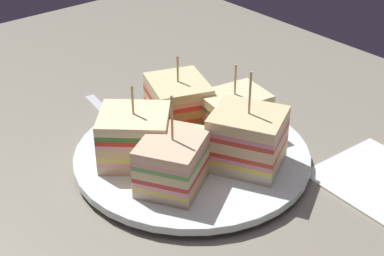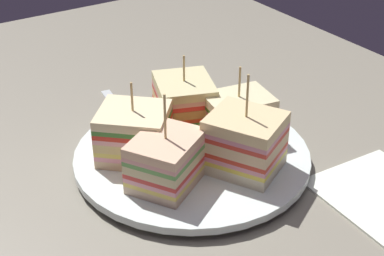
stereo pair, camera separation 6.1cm
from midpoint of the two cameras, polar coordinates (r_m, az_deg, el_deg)
ground_plane at (r=64.30cm, az=2.74°, el=-4.22°), size 108.68×80.77×1.80cm
plate at (r=63.29cm, az=2.78°, el=-2.88°), size 25.47×25.47×1.49cm
sandwich_wedge_0 at (r=66.68cm, az=1.88°, el=2.38°), size 8.84×8.29×8.65cm
sandwich_wedge_1 at (r=60.87cm, az=-2.78°, el=-0.65°), size 9.41×9.48×8.71cm
sandwich_wedge_2 at (r=56.87cm, az=0.57°, el=-3.30°), size 8.52×9.03×9.87cm
sandwich_wedge_3 at (r=59.37cm, az=8.10°, el=-1.52°), size 9.21×8.83×10.63cm
sandwich_wedge_4 at (r=64.77cm, az=7.34°, el=0.93°), size 6.51×7.95×8.53cm
chip_pile at (r=61.66cm, az=2.67°, el=-2.03°), size 7.98×7.06×2.13cm
salad_garnish at (r=67.62cm, az=-3.46°, el=0.66°), size 7.35×6.58×1.54cm
spoon at (r=70.70cm, az=-3.65°, el=0.51°), size 13.52×3.83×1.00cm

